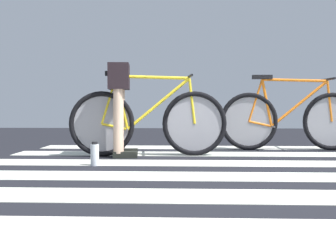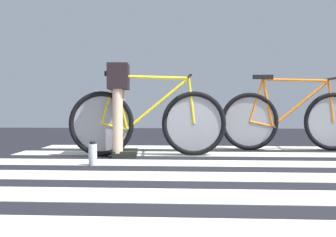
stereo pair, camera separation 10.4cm
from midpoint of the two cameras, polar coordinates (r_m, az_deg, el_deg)
The scene contains 6 objects.
ground at distance 3.38m, azimuth 13.50°, elevation -8.17°, with size 18.00×14.00×0.02m.
crosswalk_markings at distance 3.22m, azimuth 14.15°, elevation -8.47°, with size 5.40×5.72×0.00m.
bicycle_1_of_2 at distance 4.82m, azimuth -2.07°, elevation -0.36°, with size 1.73×0.52×0.93m.
cyclist_1_of_2 at distance 4.83m, azimuth -5.76°, elevation 2.84°, with size 0.35×0.43×1.01m.
bicycle_2_of_2 at distance 5.62m, azimuth 16.19°, elevation -0.11°, with size 1.74×0.52×0.93m.
water_bottle at distance 4.18m, azimuth -9.06°, elevation -4.59°, with size 0.08×0.08×0.22m.
Camera 2 is at (-0.53, -3.28, 0.60)m, focal length 46.91 mm.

